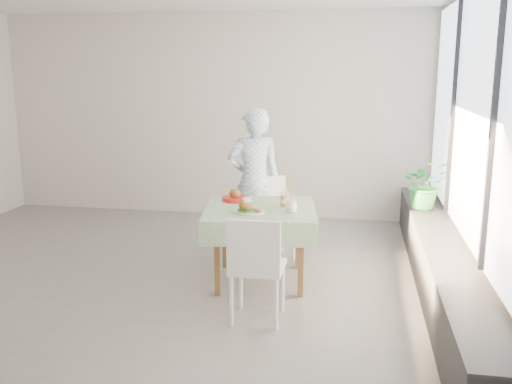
% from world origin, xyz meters
% --- Properties ---
extents(floor, '(6.00, 6.00, 0.00)m').
position_xyz_m(floor, '(0.00, 0.00, 0.00)').
color(floor, slate).
rests_on(floor, ground).
extents(wall_back, '(6.00, 0.02, 2.80)m').
position_xyz_m(wall_back, '(0.00, 2.50, 1.40)').
color(wall_back, beige).
rests_on(wall_back, ground).
extents(wall_right, '(0.02, 5.00, 2.80)m').
position_xyz_m(wall_right, '(3.00, 0.00, 1.40)').
color(wall_right, beige).
rests_on(wall_right, ground).
extents(window_pane, '(0.01, 4.80, 2.18)m').
position_xyz_m(window_pane, '(2.97, 0.00, 1.65)').
color(window_pane, '#D1E0F9').
rests_on(window_pane, ground).
extents(window_ledge, '(0.40, 4.80, 0.50)m').
position_xyz_m(window_ledge, '(2.80, 0.00, 0.25)').
color(window_ledge, black).
rests_on(window_ledge, ground).
extents(cafe_table, '(1.17, 1.17, 0.74)m').
position_xyz_m(cafe_table, '(1.10, -0.02, 0.46)').
color(cafe_table, brown).
rests_on(cafe_table, ground).
extents(chair_far, '(0.56, 0.56, 0.88)m').
position_xyz_m(chair_far, '(1.11, 0.75, 0.27)').
color(chair_far, white).
rests_on(chair_far, ground).
extents(chair_near, '(0.43, 0.43, 0.90)m').
position_xyz_m(chair_near, '(1.23, -0.89, 0.28)').
color(chair_near, white).
rests_on(chair_near, ground).
extents(diner, '(0.70, 0.58, 1.64)m').
position_xyz_m(diner, '(0.88, 0.86, 0.82)').
color(diner, '#82B2D0').
rests_on(diner, ground).
extents(main_dish, '(0.29, 0.29, 0.15)m').
position_xyz_m(main_dish, '(1.02, -0.22, 0.79)').
color(main_dish, white).
rests_on(main_dish, cafe_table).
extents(juice_cup_orange, '(0.10, 0.10, 0.29)m').
position_xyz_m(juice_cup_orange, '(1.33, 0.07, 0.81)').
color(juice_cup_orange, white).
rests_on(juice_cup_orange, cafe_table).
extents(juice_cup_lemonade, '(0.11, 0.11, 0.30)m').
position_xyz_m(juice_cup_lemonade, '(1.41, -0.13, 0.81)').
color(juice_cup_lemonade, white).
rests_on(juice_cup_lemonade, cafe_table).
extents(second_dish, '(0.26, 0.26, 0.12)m').
position_xyz_m(second_dish, '(0.80, 0.22, 0.78)').
color(second_dish, red).
rests_on(second_dish, cafe_table).
extents(potted_plant, '(0.53, 0.47, 0.56)m').
position_xyz_m(potted_plant, '(2.76, 1.24, 0.78)').
color(potted_plant, '#2B8337').
rests_on(potted_plant, window_ledge).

